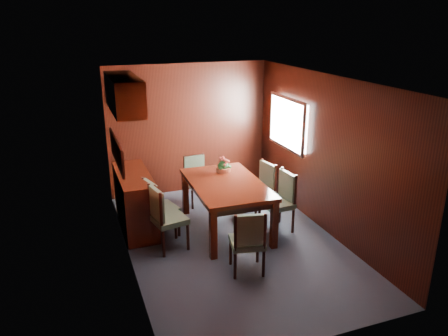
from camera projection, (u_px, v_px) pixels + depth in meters
name	position (u px, v px, depth m)	size (l,w,h in m)	color
ground	(232.00, 242.00, 6.50)	(4.50, 4.50, 0.00)	#343948
room_shell	(218.00, 131.00, 6.22)	(3.06, 4.52, 2.41)	black
sideboard	(135.00, 201.00, 6.83)	(0.48, 1.40, 0.90)	#330E06
dining_table	(226.00, 189.00, 6.68)	(1.09, 1.71, 0.79)	#330E06
chair_left_near	(164.00, 215.00, 6.14)	(0.52, 0.54, 0.97)	black
chair_left_far	(157.00, 205.00, 6.53)	(0.52, 0.53, 0.92)	black
chair_right_near	(281.00, 198.00, 6.74)	(0.46, 0.48, 0.95)	black
chair_right_far	(262.00, 186.00, 7.25)	(0.49, 0.50, 0.92)	black
chair_head	(248.00, 239.00, 5.55)	(0.50, 0.49, 0.90)	black
chair_foot	(196.00, 177.00, 7.73)	(0.45, 0.43, 0.87)	black
flower_centerpiece	(223.00, 164.00, 7.07)	(0.25, 0.25, 0.25)	#B45737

